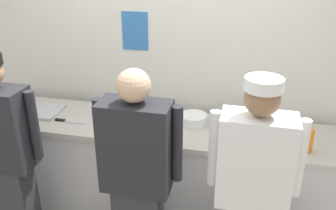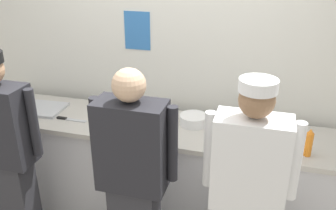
{
  "view_description": "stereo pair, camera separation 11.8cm",
  "coord_description": "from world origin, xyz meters",
  "px_view_note": "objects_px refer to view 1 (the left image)",
  "views": [
    {
      "loc": [
        0.77,
        -2.29,
        2.3
      ],
      "look_at": [
        0.13,
        0.39,
        1.09
      ],
      "focal_mm": 39.24,
      "sensor_mm": 36.0,
      "label": 1
    },
    {
      "loc": [
        0.88,
        -2.26,
        2.3
      ],
      "look_at": [
        0.13,
        0.39,
        1.09
      ],
      "focal_mm": 39.24,
      "sensor_mm": 36.0,
      "label": 2
    }
  ],
  "objects_px": {
    "chef_near_left": "(5,154)",
    "sheet_tray": "(34,110)",
    "plate_stack_front": "(193,119)",
    "chef_center": "(137,177)",
    "ramekin_green_sauce": "(152,114)",
    "mixing_bowl_steel": "(242,126)",
    "chefs_knife": "(68,121)",
    "squeeze_bottle_primary": "(310,140)",
    "chef_far_right": "(252,190)",
    "ramekin_orange_sauce": "(137,130)"
  },
  "relations": [
    {
      "from": "chef_far_right",
      "to": "sheet_tray",
      "type": "distance_m",
      "value": 2.06
    },
    {
      "from": "sheet_tray",
      "to": "ramekin_green_sauce",
      "type": "relative_size",
      "value": 4.72
    },
    {
      "from": "chef_center",
      "to": "sheet_tray",
      "type": "distance_m",
      "value": 1.37
    },
    {
      "from": "plate_stack_front",
      "to": "sheet_tray",
      "type": "distance_m",
      "value": 1.45
    },
    {
      "from": "sheet_tray",
      "to": "mixing_bowl_steel",
      "type": "bearing_deg",
      "value": 1.23
    },
    {
      "from": "plate_stack_front",
      "to": "mixing_bowl_steel",
      "type": "relative_size",
      "value": 0.69
    },
    {
      "from": "ramekin_orange_sauce",
      "to": "chef_center",
      "type": "bearing_deg",
      "value": -72.1
    },
    {
      "from": "chef_far_right",
      "to": "ramekin_orange_sauce",
      "type": "height_order",
      "value": "chef_far_right"
    },
    {
      "from": "sheet_tray",
      "to": "ramekin_green_sauce",
      "type": "distance_m",
      "value": 1.08
    },
    {
      "from": "plate_stack_front",
      "to": "chefs_knife",
      "type": "xyz_separation_m",
      "value": [
        -1.05,
        -0.21,
        -0.04
      ]
    },
    {
      "from": "chefs_knife",
      "to": "ramekin_green_sauce",
      "type": "bearing_deg",
      "value": 20.99
    },
    {
      "from": "chef_center",
      "to": "squeeze_bottle_primary",
      "type": "xyz_separation_m",
      "value": [
        1.14,
        0.51,
        0.16
      ]
    },
    {
      "from": "chef_far_right",
      "to": "chefs_knife",
      "type": "relative_size",
      "value": 5.9
    },
    {
      "from": "chef_center",
      "to": "ramekin_green_sauce",
      "type": "relative_size",
      "value": 15.54
    },
    {
      "from": "chef_far_right",
      "to": "sheet_tray",
      "type": "relative_size",
      "value": 3.28
    },
    {
      "from": "mixing_bowl_steel",
      "to": "chefs_knife",
      "type": "relative_size",
      "value": 1.21
    },
    {
      "from": "chef_far_right",
      "to": "mixing_bowl_steel",
      "type": "relative_size",
      "value": 4.87
    },
    {
      "from": "chef_center",
      "to": "squeeze_bottle_primary",
      "type": "height_order",
      "value": "chef_center"
    },
    {
      "from": "sheet_tray",
      "to": "squeeze_bottle_primary",
      "type": "relative_size",
      "value": 2.34
    },
    {
      "from": "chef_far_right",
      "to": "ramekin_orange_sauce",
      "type": "relative_size",
      "value": 16.48
    },
    {
      "from": "chef_near_left",
      "to": "plate_stack_front",
      "type": "relative_size",
      "value": 7.12
    },
    {
      "from": "chef_far_right",
      "to": "ramekin_green_sauce",
      "type": "distance_m",
      "value": 1.19
    },
    {
      "from": "chef_far_right",
      "to": "ramekin_green_sauce",
      "type": "relative_size",
      "value": 15.48
    },
    {
      "from": "squeeze_bottle_primary",
      "to": "ramekin_green_sauce",
      "type": "height_order",
      "value": "squeeze_bottle_primary"
    },
    {
      "from": "plate_stack_front",
      "to": "ramekin_green_sauce",
      "type": "distance_m",
      "value": 0.38
    },
    {
      "from": "mixing_bowl_steel",
      "to": "chefs_knife",
      "type": "xyz_separation_m",
      "value": [
        -1.45,
        -0.15,
        -0.05
      ]
    },
    {
      "from": "plate_stack_front",
      "to": "chef_near_left",
      "type": "bearing_deg",
      "value": -150.87
    },
    {
      "from": "chef_near_left",
      "to": "ramekin_green_sauce",
      "type": "distance_m",
      "value": 1.21
    },
    {
      "from": "chefs_knife",
      "to": "chef_center",
      "type": "bearing_deg",
      "value": -35.26
    },
    {
      "from": "chef_far_right",
      "to": "mixing_bowl_steel",
      "type": "xyz_separation_m",
      "value": [
        -0.11,
        0.69,
        0.1
      ]
    },
    {
      "from": "mixing_bowl_steel",
      "to": "sheet_tray",
      "type": "distance_m",
      "value": 1.84
    },
    {
      "from": "chef_near_left",
      "to": "sheet_tray",
      "type": "relative_size",
      "value": 3.3
    },
    {
      "from": "mixing_bowl_steel",
      "to": "chefs_knife",
      "type": "height_order",
      "value": "mixing_bowl_steel"
    },
    {
      "from": "chef_far_right",
      "to": "ramekin_orange_sauce",
      "type": "distance_m",
      "value": 1.04
    },
    {
      "from": "chef_far_right",
      "to": "plate_stack_front",
      "type": "height_order",
      "value": "chef_far_right"
    },
    {
      "from": "chef_center",
      "to": "chef_far_right",
      "type": "height_order",
      "value": "chef_center"
    },
    {
      "from": "ramekin_green_sauce",
      "to": "chef_far_right",
      "type": "bearing_deg",
      "value": -41.96
    },
    {
      "from": "sheet_tray",
      "to": "ramekin_orange_sauce",
      "type": "distance_m",
      "value": 1.04
    },
    {
      "from": "chef_near_left",
      "to": "chef_far_right",
      "type": "height_order",
      "value": "chef_near_left"
    },
    {
      "from": "chef_far_right",
      "to": "chefs_knife",
      "type": "bearing_deg",
      "value": 161.1
    },
    {
      "from": "chef_center",
      "to": "ramekin_green_sauce",
      "type": "xyz_separation_m",
      "value": [
        -0.12,
        0.82,
        0.08
      ]
    },
    {
      "from": "chef_near_left",
      "to": "ramekin_orange_sauce",
      "type": "bearing_deg",
      "value": 27.85
    },
    {
      "from": "chef_near_left",
      "to": "ramekin_green_sauce",
      "type": "xyz_separation_m",
      "value": [
        0.93,
        0.78,
        0.07
      ]
    },
    {
      "from": "squeeze_bottle_primary",
      "to": "chefs_knife",
      "type": "height_order",
      "value": "squeeze_bottle_primary"
    },
    {
      "from": "chef_center",
      "to": "plate_stack_front",
      "type": "xyz_separation_m",
      "value": [
        0.25,
        0.77,
        0.1
      ]
    },
    {
      "from": "mixing_bowl_steel",
      "to": "ramekin_orange_sauce",
      "type": "distance_m",
      "value": 0.84
    },
    {
      "from": "sheet_tray",
      "to": "ramekin_green_sauce",
      "type": "bearing_deg",
      "value": 7.67
    },
    {
      "from": "chef_near_left",
      "to": "mixing_bowl_steel",
      "type": "bearing_deg",
      "value": 21.6
    },
    {
      "from": "sheet_tray",
      "to": "squeeze_bottle_primary",
      "type": "bearing_deg",
      "value": -4.2
    },
    {
      "from": "chef_far_right",
      "to": "chefs_knife",
      "type": "distance_m",
      "value": 1.64
    }
  ]
}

